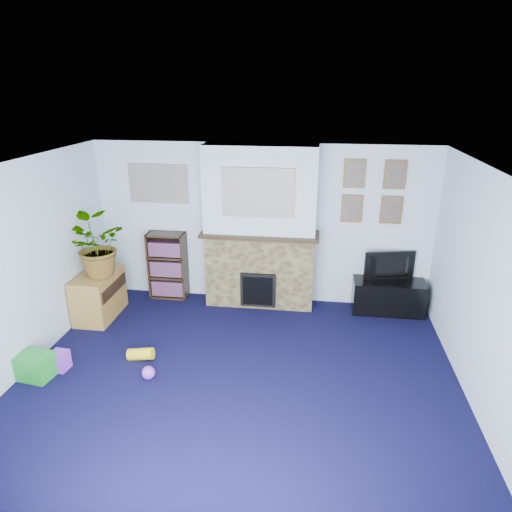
# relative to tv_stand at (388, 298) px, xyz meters

# --- Properties ---
(floor) EXTENTS (5.00, 4.50, 0.01)m
(floor) POSITION_rel_tv_stand_xyz_m (-1.91, -2.03, -0.22)
(floor) COLOR black
(floor) RESTS_ON ground
(ceiling) EXTENTS (5.00, 4.50, 0.01)m
(ceiling) POSITION_rel_tv_stand_xyz_m (-1.91, -2.03, 2.17)
(ceiling) COLOR white
(ceiling) RESTS_ON wall_back
(wall_back) EXTENTS (5.00, 0.04, 2.40)m
(wall_back) POSITION_rel_tv_stand_xyz_m (-1.91, 0.22, 0.97)
(wall_back) COLOR silver
(wall_back) RESTS_ON ground
(wall_front) EXTENTS (5.00, 0.04, 2.40)m
(wall_front) POSITION_rel_tv_stand_xyz_m (-1.91, -4.28, 0.97)
(wall_front) COLOR silver
(wall_front) RESTS_ON ground
(wall_left) EXTENTS (0.04, 4.50, 2.40)m
(wall_left) POSITION_rel_tv_stand_xyz_m (-4.41, -2.03, 0.97)
(wall_left) COLOR silver
(wall_left) RESTS_ON ground
(wall_right) EXTENTS (0.04, 4.50, 2.40)m
(wall_right) POSITION_rel_tv_stand_xyz_m (0.59, -2.03, 0.97)
(wall_right) COLOR silver
(wall_right) RESTS_ON ground
(chimney_breast) EXTENTS (1.72, 0.50, 2.40)m
(chimney_breast) POSITION_rel_tv_stand_xyz_m (-1.91, 0.02, 0.96)
(chimney_breast) COLOR brown
(chimney_breast) RESTS_ON ground
(collage_main) EXTENTS (1.00, 0.03, 0.68)m
(collage_main) POSITION_rel_tv_stand_xyz_m (-1.91, -0.19, 1.56)
(collage_main) COLOR gray
(collage_main) RESTS_ON chimney_breast
(collage_left) EXTENTS (0.90, 0.03, 0.58)m
(collage_left) POSITION_rel_tv_stand_xyz_m (-3.46, 0.21, 1.55)
(collage_left) COLOR gray
(collage_left) RESTS_ON wall_back
(portrait_tl) EXTENTS (0.30, 0.03, 0.40)m
(portrait_tl) POSITION_rel_tv_stand_xyz_m (-0.61, 0.20, 1.77)
(portrait_tl) COLOR brown
(portrait_tl) RESTS_ON wall_back
(portrait_tr) EXTENTS (0.30, 0.03, 0.40)m
(portrait_tr) POSITION_rel_tv_stand_xyz_m (-0.06, 0.20, 1.77)
(portrait_tr) COLOR brown
(portrait_tr) RESTS_ON wall_back
(portrait_bl) EXTENTS (0.30, 0.03, 0.40)m
(portrait_bl) POSITION_rel_tv_stand_xyz_m (-0.61, 0.20, 1.27)
(portrait_bl) COLOR brown
(portrait_bl) RESTS_ON wall_back
(portrait_br) EXTENTS (0.30, 0.03, 0.40)m
(portrait_br) POSITION_rel_tv_stand_xyz_m (-0.06, 0.20, 1.27)
(portrait_br) COLOR brown
(portrait_br) RESTS_ON wall_back
(tv_stand) EXTENTS (1.03, 0.43, 0.49)m
(tv_stand) POSITION_rel_tv_stand_xyz_m (0.00, 0.00, 0.00)
(tv_stand) COLOR black
(tv_stand) RESTS_ON ground
(television) EXTENTS (0.74, 0.25, 0.43)m
(television) POSITION_rel_tv_stand_xyz_m (0.00, 0.02, 0.47)
(television) COLOR black
(television) RESTS_ON tv_stand
(bookshelf) EXTENTS (0.58, 0.28, 1.05)m
(bookshelf) POSITION_rel_tv_stand_xyz_m (-3.36, 0.08, 0.28)
(bookshelf) COLOR black
(bookshelf) RESTS_ON ground
(sideboard) EXTENTS (0.47, 0.84, 0.66)m
(sideboard) POSITION_rel_tv_stand_xyz_m (-4.15, -0.70, 0.12)
(sideboard) COLOR olive
(sideboard) RESTS_ON ground
(potted_plant) EXTENTS (0.79, 0.69, 0.86)m
(potted_plant) POSITION_rel_tv_stand_xyz_m (-4.10, -0.75, 0.86)
(potted_plant) COLOR #26661E
(potted_plant) RESTS_ON sideboard
(mantel_clock) EXTENTS (0.09, 0.05, 0.13)m
(mantel_clock) POSITION_rel_tv_stand_xyz_m (-1.89, -0.03, 1.00)
(mantel_clock) COLOR gold
(mantel_clock) RESTS_ON chimney_breast
(mantel_candle) EXTENTS (0.05, 0.05, 0.17)m
(mantel_candle) POSITION_rel_tv_stand_xyz_m (-1.66, -0.03, 1.01)
(mantel_candle) COLOR #B2BFC6
(mantel_candle) RESTS_ON chimney_breast
(mantel_teddy) EXTENTS (0.13, 0.13, 0.13)m
(mantel_teddy) POSITION_rel_tv_stand_xyz_m (-2.49, -0.03, 0.99)
(mantel_teddy) COLOR slate
(mantel_teddy) RESTS_ON chimney_breast
(mantel_can) EXTENTS (0.06, 0.06, 0.12)m
(mantel_can) POSITION_rel_tv_stand_xyz_m (-1.18, -0.03, 0.99)
(mantel_can) COLOR purple
(mantel_can) RESTS_ON chimney_breast
(green_crate) EXTENTS (0.40, 0.34, 0.29)m
(green_crate) POSITION_rel_tv_stand_xyz_m (-4.21, -2.21, -0.08)
(green_crate) COLOR #198C26
(green_crate) RESTS_ON ground
(toy_ball) EXTENTS (0.15, 0.15, 0.15)m
(toy_ball) POSITION_rel_tv_stand_xyz_m (-2.92, -2.07, -0.13)
(toy_ball) COLOR purple
(toy_ball) RESTS_ON ground
(toy_block) EXTENTS (0.20, 0.20, 0.23)m
(toy_block) POSITION_rel_tv_stand_xyz_m (-4.02, -2.03, -0.11)
(toy_block) COLOR purple
(toy_block) RESTS_ON ground
(toy_tube) EXTENTS (0.33, 0.15, 0.19)m
(toy_tube) POSITION_rel_tv_stand_xyz_m (-3.16, -1.70, -0.15)
(toy_tube) COLOR yellow
(toy_tube) RESTS_ON ground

